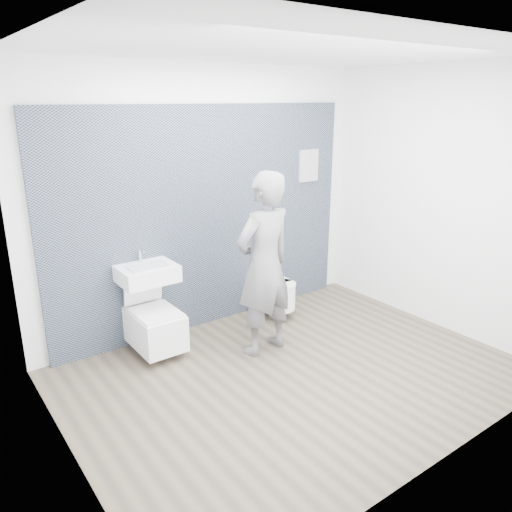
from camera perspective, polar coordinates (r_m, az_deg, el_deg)
ground at (r=4.79m, az=4.36°, el=-13.28°), size 4.00×4.00×0.00m
room_shell at (r=4.17m, az=4.91°, el=7.69°), size 4.00×4.00×4.00m
tile_wall at (r=5.85m, az=-5.07°, el=-7.27°), size 3.60×0.06×2.40m
washbasin at (r=4.98m, az=-12.32°, el=-1.93°), size 0.55×0.41×0.41m
toilet_square at (r=5.10m, az=-11.48°, el=-7.87°), size 0.43×0.62×0.83m
toilet_rounded at (r=5.84m, az=2.14°, el=-4.24°), size 0.34×0.58×0.32m
info_placard at (r=6.57m, az=5.56°, el=-4.39°), size 0.29×0.03×0.38m
visitor at (r=4.82m, az=0.92°, el=-1.03°), size 0.71×0.51×1.82m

